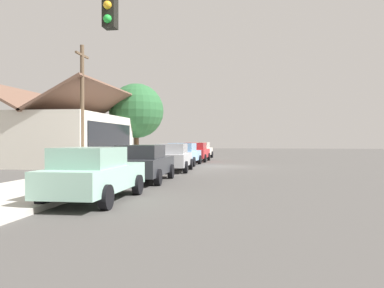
# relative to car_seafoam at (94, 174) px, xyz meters

# --- Properties ---
(ground_plane) EXTENTS (120.00, 120.00, 0.00)m
(ground_plane) POSITION_rel_car_seafoam_xyz_m (15.97, -2.82, -0.81)
(ground_plane) COLOR #4C4947
(sidewalk_curb) EXTENTS (60.00, 4.20, 0.16)m
(sidewalk_curb) POSITION_rel_car_seafoam_xyz_m (15.97, 2.78, -0.73)
(sidewalk_curb) COLOR beige
(sidewalk_curb) RESTS_ON ground
(car_seafoam) EXTENTS (4.75, 1.95, 1.59)m
(car_seafoam) POSITION_rel_car_seafoam_xyz_m (0.00, 0.00, 0.00)
(car_seafoam) COLOR #9ED1BC
(car_seafoam) RESTS_ON ground
(car_charcoal) EXTENTS (4.87, 2.14, 1.59)m
(car_charcoal) POSITION_rel_car_seafoam_xyz_m (5.63, 0.01, 0.00)
(car_charcoal) COLOR #2D3035
(car_charcoal) RESTS_ON ground
(car_silver) EXTENTS (4.48, 2.13, 1.59)m
(car_silver) POSITION_rel_car_seafoam_xyz_m (11.50, -0.19, -0.00)
(car_silver) COLOR silver
(car_silver) RESTS_ON ground
(car_skyblue) EXTENTS (4.62, 2.20, 1.59)m
(car_skyblue) POSITION_rel_car_seafoam_xyz_m (17.12, 0.08, 0.00)
(car_skyblue) COLOR #8CB7E0
(car_skyblue) RESTS_ON ground
(car_cherry) EXTENTS (4.80, 2.06, 1.59)m
(car_cherry) POSITION_rel_car_seafoam_xyz_m (22.33, -0.17, 0.00)
(car_cherry) COLOR red
(car_cherry) RESTS_ON ground
(car_ivory) EXTENTS (4.39, 2.08, 1.59)m
(car_ivory) POSITION_rel_car_seafoam_xyz_m (28.31, 0.07, -0.00)
(car_ivory) COLOR silver
(car_ivory) RESTS_ON ground
(storefront_building) EXTENTS (11.71, 7.83, 5.78)m
(storefront_building) POSITION_rel_car_seafoam_xyz_m (17.07, 9.17, 1.15)
(storefront_building) COLOR silver
(storefront_building) RESTS_ON ground
(shade_tree) EXTENTS (4.92, 4.92, 6.91)m
(shade_tree) POSITION_rel_car_seafoam_xyz_m (24.17, 5.50, 3.62)
(shade_tree) COLOR brown
(shade_tree) RESTS_ON ground
(traffic_light_main) EXTENTS (0.37, 2.79, 5.20)m
(traffic_light_main) POSITION_rel_car_seafoam_xyz_m (-3.82, -0.28, 2.68)
(traffic_light_main) COLOR #383833
(traffic_light_main) RESTS_ON ground
(utility_pole_wooden) EXTENTS (1.80, 0.24, 7.50)m
(utility_pole_wooden) POSITION_rel_car_seafoam_xyz_m (11.80, 5.38, 3.11)
(utility_pole_wooden) COLOR brown
(utility_pole_wooden) RESTS_ON ground
(fire_hydrant_red) EXTENTS (0.22, 0.22, 0.71)m
(fire_hydrant_red) POSITION_rel_car_seafoam_xyz_m (10.62, 1.38, -0.32)
(fire_hydrant_red) COLOR red
(fire_hydrant_red) RESTS_ON sidewalk_curb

